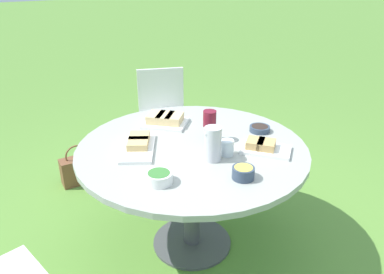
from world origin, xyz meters
name	(u,v)px	position (x,y,z in m)	size (l,w,h in m)	color
ground_plane	(192,242)	(0.00, 0.00, 0.00)	(40.00, 40.00, 0.00)	#5B8C38
dining_table	(192,160)	(0.00, 0.00, 0.66)	(1.42, 1.42, 0.76)	#4C4C51
chair_near_left	(163,109)	(-0.40, -1.23, 0.52)	(0.55, 0.54, 0.89)	silver
water_pitcher	(213,144)	(-0.01, 0.21, 0.86)	(0.11, 0.10, 0.20)	silver
wine_glass	(210,119)	(-0.13, -0.01, 0.91)	(0.08, 0.08, 0.20)	silver
platter_bread_main	(138,145)	(0.30, -0.14, 0.79)	(0.35, 0.42, 0.06)	white
platter_charcuterie	(165,120)	(-0.01, -0.39, 0.80)	(0.38, 0.38, 0.08)	white
platter_sandwich_side	(263,147)	(-0.33, 0.27, 0.79)	(0.33, 0.34, 0.07)	white
bowl_fries	(243,172)	(-0.04, 0.47, 0.80)	(0.12, 0.12, 0.07)	#334256
bowl_salad	(159,177)	(0.36, 0.28, 0.79)	(0.14, 0.14, 0.06)	white
bowl_olives	(260,128)	(-0.50, 0.04, 0.78)	(0.14, 0.14, 0.04)	#334256
cup_water_near	(227,148)	(-0.12, 0.21, 0.81)	(0.08, 0.08, 0.09)	silver
handbag	(79,170)	(0.46, -1.20, 0.13)	(0.30, 0.14, 0.37)	brown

